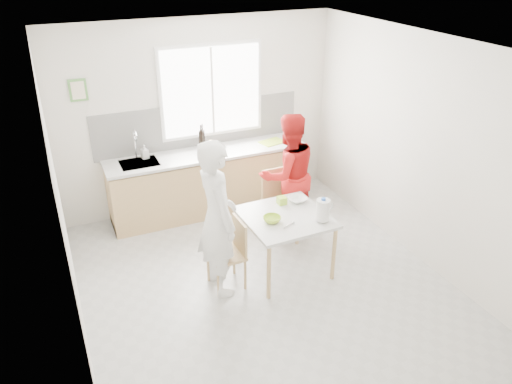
# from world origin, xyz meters

# --- Properties ---
(ground) EXTENTS (4.50, 4.50, 0.00)m
(ground) POSITION_xyz_m (0.00, 0.00, 0.00)
(ground) COLOR #B7B7B2
(ground) RESTS_ON ground
(room_shell) EXTENTS (4.50, 4.50, 4.50)m
(room_shell) POSITION_xyz_m (0.00, 0.00, 1.64)
(room_shell) COLOR silver
(room_shell) RESTS_ON ground
(window) EXTENTS (1.50, 0.06, 1.30)m
(window) POSITION_xyz_m (0.20, 2.23, 1.70)
(window) COLOR white
(window) RESTS_ON room_shell
(backsplash) EXTENTS (3.00, 0.02, 0.65)m
(backsplash) POSITION_xyz_m (0.00, 2.24, 1.23)
(backsplash) COLOR white
(backsplash) RESTS_ON room_shell
(picture_frame) EXTENTS (0.22, 0.03, 0.28)m
(picture_frame) POSITION_xyz_m (-1.55, 2.23, 1.90)
(picture_frame) COLOR #549544
(picture_frame) RESTS_ON room_shell
(kitchen_counter) EXTENTS (2.84, 0.64, 1.37)m
(kitchen_counter) POSITION_xyz_m (-0.00, 1.95, 0.42)
(kitchen_counter) COLOR tan
(kitchen_counter) RESTS_ON ground
(dining_table) EXTENTS (0.98, 0.98, 0.73)m
(dining_table) POSITION_xyz_m (0.35, 0.18, 0.66)
(dining_table) COLOR silver
(dining_table) RESTS_ON ground
(chair_left) EXTENTS (0.39, 0.39, 0.82)m
(chair_left) POSITION_xyz_m (-0.34, 0.16, 0.45)
(chair_left) COLOR tan
(chair_left) RESTS_ON ground
(chair_far) EXTENTS (0.42, 0.42, 0.89)m
(chair_far) POSITION_xyz_m (0.67, 1.01, 0.49)
(chair_far) COLOR tan
(chair_far) RESTS_ON ground
(person_white) EXTENTS (0.45, 0.67, 1.81)m
(person_white) POSITION_xyz_m (-0.49, 0.16, 0.90)
(person_white) COLOR white
(person_white) RESTS_ON ground
(person_red) EXTENTS (0.83, 0.65, 1.66)m
(person_red) POSITION_xyz_m (0.78, 0.98, 0.83)
(person_red) COLOR red
(person_red) RESTS_ON ground
(bowl_green) EXTENTS (0.21, 0.21, 0.06)m
(bowl_green) POSITION_xyz_m (0.15, 0.13, 0.77)
(bowl_green) COLOR #A9D330
(bowl_green) RESTS_ON dining_table
(bowl_white) EXTENTS (0.23, 0.23, 0.05)m
(bowl_white) POSITION_xyz_m (0.64, 0.44, 0.76)
(bowl_white) COLOR white
(bowl_white) RESTS_ON dining_table
(milk_jug) EXTENTS (0.21, 0.15, 0.27)m
(milk_jug) POSITION_xyz_m (0.68, -0.09, 0.88)
(milk_jug) COLOR white
(milk_jug) RESTS_ON dining_table
(green_box) EXTENTS (0.10, 0.10, 0.09)m
(green_box) POSITION_xyz_m (0.44, 0.46, 0.78)
(green_box) COLOR #9ECE2F
(green_box) RESTS_ON dining_table
(spoon) EXTENTS (0.15, 0.07, 0.01)m
(spoon) POSITION_xyz_m (0.27, -0.04, 0.74)
(spoon) COLOR #A5A5AA
(spoon) RESTS_ON dining_table
(cutting_board) EXTENTS (0.40, 0.32, 0.01)m
(cutting_board) POSITION_xyz_m (1.00, 1.92, 0.93)
(cutting_board) COLOR #9BBC2B
(cutting_board) RESTS_ON kitchen_counter
(wine_bottle_a) EXTENTS (0.07, 0.07, 0.32)m
(wine_bottle_a) POSITION_xyz_m (-0.07, 1.98, 1.08)
(wine_bottle_a) COLOR black
(wine_bottle_a) RESTS_ON kitchen_counter
(wine_bottle_b) EXTENTS (0.07, 0.07, 0.30)m
(wine_bottle_b) POSITION_xyz_m (-0.02, 2.06, 1.07)
(wine_bottle_b) COLOR black
(wine_bottle_b) RESTS_ON kitchen_counter
(jar_amber) EXTENTS (0.06, 0.06, 0.16)m
(jar_amber) POSITION_xyz_m (0.07, 1.95, 1.00)
(jar_amber) COLOR olive
(jar_amber) RESTS_ON kitchen_counter
(soap_bottle) EXTENTS (0.10, 0.10, 0.19)m
(soap_bottle) POSITION_xyz_m (-0.84, 2.08, 1.02)
(soap_bottle) COLOR #999999
(soap_bottle) RESTS_ON kitchen_counter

